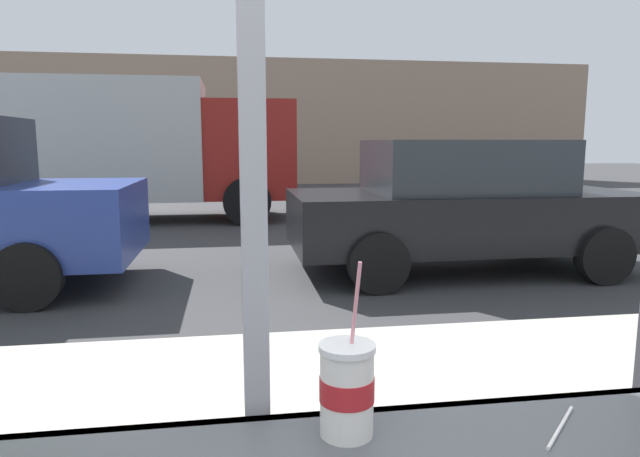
% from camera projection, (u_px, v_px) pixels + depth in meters
% --- Properties ---
extents(ground_plane, '(60.00, 60.00, 0.00)m').
position_uv_depth(ground_plane, '(236.00, 240.00, 9.04)').
color(ground_plane, '#38383A').
extents(sidewalk_strip, '(16.00, 2.80, 0.15)m').
position_uv_depth(sidewalk_strip, '(246.00, 443.00, 2.78)').
color(sidewalk_strip, '#B2ADA3').
rests_on(sidewalk_strip, ground).
extents(building_facade_far, '(28.00, 1.20, 4.60)m').
position_uv_depth(building_facade_far, '(232.00, 122.00, 21.05)').
color(building_facade_far, gray).
rests_on(building_facade_far, ground).
extents(soda_cup_right, '(0.10, 0.10, 0.33)m').
position_uv_depth(soda_cup_right, '(347.00, 388.00, 1.03)').
color(soda_cup_right, white).
rests_on(soda_cup_right, window_counter).
extents(loose_straw, '(0.14, 0.14, 0.01)m').
position_uv_depth(loose_straw, '(561.00, 427.00, 1.06)').
color(loose_straw, white).
rests_on(loose_straw, window_counter).
extents(parked_car_black, '(4.11, 1.90, 1.57)m').
position_uv_depth(parked_car_black, '(463.00, 205.00, 6.73)').
color(parked_car_black, black).
rests_on(parked_car_black, ground).
extents(box_truck, '(6.38, 2.44, 2.72)m').
position_uv_depth(box_truck, '(125.00, 144.00, 11.09)').
color(box_truck, beige).
rests_on(box_truck, ground).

